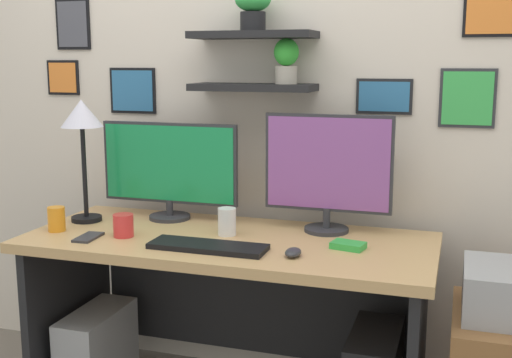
{
  "coord_description": "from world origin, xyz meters",
  "views": [
    {
      "loc": [
        0.85,
        -2.31,
        1.44
      ],
      "look_at": [
        0.1,
        0.05,
        0.98
      ],
      "focal_mm": 45.34,
      "sensor_mm": 36.0,
      "label": 1
    }
  ],
  "objects": [
    {
      "name": "desk_lamp",
      "position": [
        -0.68,
        0.06,
        1.17
      ],
      "size": [
        0.18,
        0.18,
        0.52
      ],
      "color": "black",
      "rests_on": "desk"
    },
    {
      "name": "water_cup",
      "position": [
        -0.02,
        0.03,
        0.81
      ],
      "size": [
        0.07,
        0.07,
        0.11
      ],
      "primitive_type": "cylinder",
      "color": "white",
      "rests_on": "desk"
    },
    {
      "name": "pen_cup",
      "position": [
        -0.7,
        -0.12,
        0.8
      ],
      "size": [
        0.07,
        0.07,
        0.1
      ],
      "primitive_type": "cylinder",
      "color": "orange",
      "rests_on": "desk"
    },
    {
      "name": "keyboard",
      "position": [
        -0.02,
        -0.17,
        0.76
      ],
      "size": [
        0.44,
        0.14,
        0.02
      ],
      "primitive_type": "cube",
      "color": "black",
      "rests_on": "desk"
    },
    {
      "name": "computer_mouse",
      "position": [
        0.31,
        -0.16,
        0.77
      ],
      "size": [
        0.06,
        0.09,
        0.03
      ],
      "primitive_type": "ellipsoid",
      "color": "#2D2D33",
      "rests_on": "desk"
    },
    {
      "name": "monitor_right",
      "position": [
        0.35,
        0.22,
        1.0
      ],
      "size": [
        0.52,
        0.18,
        0.48
      ],
      "color": "#2D2D33",
      "rests_on": "desk"
    },
    {
      "name": "cell_phone",
      "position": [
        -0.52,
        -0.18,
        0.76
      ],
      "size": [
        0.08,
        0.14,
        0.01
      ],
      "primitive_type": "cube",
      "rotation": [
        0.0,
        0.0,
        0.06
      ],
      "color": "#2D2D33",
      "rests_on": "desk"
    },
    {
      "name": "monitor_left",
      "position": [
        -0.35,
        0.22,
        0.98
      ],
      "size": [
        0.62,
        0.18,
        0.42
      ],
      "color": "#2D2D33",
      "rests_on": "desk"
    },
    {
      "name": "desk",
      "position": [
        0.0,
        0.05,
        0.54
      ],
      "size": [
        1.61,
        0.68,
        0.75
      ],
      "color": "tan",
      "rests_on": "ground"
    },
    {
      "name": "coffee_mug",
      "position": [
        -0.4,
        -0.11,
        0.8
      ],
      "size": [
        0.08,
        0.08,
        0.09
      ],
      "primitive_type": "cylinder",
      "color": "red",
      "rests_on": "desk"
    },
    {
      "name": "scissors_tray",
      "position": [
        0.48,
        -0.01,
        0.76
      ],
      "size": [
        0.13,
        0.1,
        0.02
      ],
      "primitive_type": "cube",
      "rotation": [
        0.0,
        0.0,
        -0.2
      ],
      "color": "green",
      "rests_on": "desk"
    },
    {
      "name": "back_wall_assembly",
      "position": [
        0.0,
        0.44,
        1.35
      ],
      "size": [
        4.4,
        0.24,
        2.7
      ],
      "color": "beige",
      "rests_on": "ground"
    },
    {
      "name": "computer_tower_left",
      "position": [
        -0.58,
        -0.05,
        0.19
      ],
      "size": [
        0.18,
        0.4,
        0.39
      ],
      "primitive_type": "cube",
      "color": "#99999E",
      "rests_on": "ground"
    }
  ]
}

